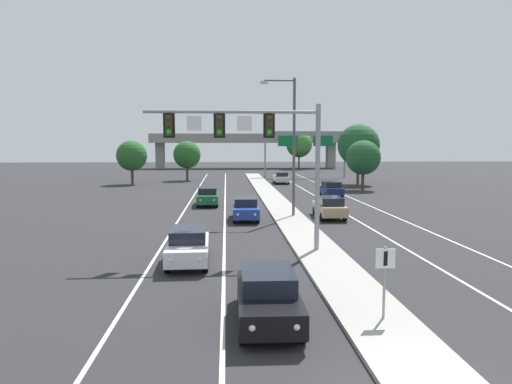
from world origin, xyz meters
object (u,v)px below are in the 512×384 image
object	(u,v)px
car_receding_silver	(281,178)
tree_far_right_b	(363,158)
car_receding_navy	(331,189)
tree_far_left_c	(187,155)
street_lamp_median	(291,139)
tree_far_right_a	(359,145)
median_sign_post	(385,272)
car_receding_tan	(329,207)
highway_sign_gantry	(305,139)
car_oncoming_black	(268,295)
car_oncoming_white	(188,245)
overhead_signal_mast	(256,141)
car_oncoming_blue	(246,208)
tree_far_right_c	(299,144)
car_oncoming_green	(208,196)
tree_far_left_b	(132,156)

from	to	relation	value
car_receding_silver	tree_far_right_b	distance (m)	13.17
car_receding_navy	tree_far_left_c	size ratio (longest dim) A/B	0.77
street_lamp_median	tree_far_right_a	bearing A→B (deg)	64.56
median_sign_post	car_receding_tan	bearing A→B (deg)	81.97
tree_far_right_b	street_lamp_median	bearing A→B (deg)	-119.98
car_receding_tan	car_receding_silver	distance (m)	29.68
highway_sign_gantry	tree_far_right_b	bearing A→B (deg)	-81.09
car_oncoming_black	car_oncoming_white	world-z (taller)	same
overhead_signal_mast	car_oncoming_blue	xyz separation A→B (m)	(-0.10, 10.22, -4.72)
car_oncoming_blue	tree_far_right_a	size ratio (longest dim) A/B	0.56
car_oncoming_black	highway_sign_gantry	xyz separation A→B (m)	(11.53, 60.44, 5.34)
median_sign_post	car_oncoming_white	xyz separation A→B (m)	(-6.49, 7.49, -0.77)
tree_far_right_a	tree_far_left_c	size ratio (longest dim) A/B	1.38
highway_sign_gantry	tree_far_right_b	world-z (taller)	highway_sign_gantry
median_sign_post	tree_far_right_c	bearing A→B (deg)	82.69
car_oncoming_white	tree_far_right_b	xyz separation A→B (m)	(17.79, 32.41, 3.00)
overhead_signal_mast	highway_sign_gantry	xyz separation A→B (m)	(11.30, 51.56, 0.63)
car_oncoming_white	tree_far_right_b	world-z (taller)	tree_far_right_b
car_oncoming_black	car_receding_navy	size ratio (longest dim) A/B	1.00
car_oncoming_green	tree_far_right_a	world-z (taller)	tree_far_right_a
tree_far_right_a	tree_far_left_c	xyz separation A→B (m)	(-23.42, 8.21, -1.44)
car_oncoming_white	car_receding_tan	xyz separation A→B (m)	(9.28, 12.31, 0.00)
car_oncoming_green	tree_far_left_b	world-z (taller)	tree_far_left_b
car_oncoming_green	tree_far_right_b	bearing A→B (deg)	35.08
median_sign_post	tree_far_left_c	bearing A→B (deg)	100.72
overhead_signal_mast	tree_far_right_c	xyz separation A→B (m)	(14.30, 76.79, -0.22)
tree_far_right_b	tree_far_left_c	world-z (taller)	tree_far_right_b
car_oncoming_black	car_oncoming_white	bearing A→B (deg)	112.62
street_lamp_median	car_oncoming_blue	size ratio (longest dim) A/B	2.23
car_receding_silver	car_oncoming_green	bearing A→B (deg)	-112.62
tree_far_right_c	car_oncoming_white	bearing A→B (deg)	-102.58
overhead_signal_mast	tree_far_left_c	size ratio (longest dim) A/B	1.46
car_oncoming_white	car_receding_navy	bearing A→B (deg)	64.27
tree_far_right_c	tree_far_left_b	world-z (taller)	tree_far_right_c
car_oncoming_black	car_receding_tan	size ratio (longest dim) A/B	1.00
median_sign_post	tree_far_right_b	bearing A→B (deg)	74.19
tree_far_left_b	car_oncoming_white	bearing A→B (deg)	-75.49
car_receding_silver	car_oncoming_blue	bearing A→B (deg)	-101.56
overhead_signal_mast	tree_far_right_c	world-z (taller)	tree_far_right_c
car_receding_navy	highway_sign_gantry	world-z (taller)	highway_sign_gantry
car_receding_navy	car_oncoming_blue	bearing A→B (deg)	-123.82
car_oncoming_black	median_sign_post	bearing A→B (deg)	-5.42
highway_sign_gantry	tree_far_left_b	distance (m)	27.87
overhead_signal_mast	tree_far_right_b	xyz separation A→B (m)	(14.57, 30.68, -1.72)
median_sign_post	tree_far_left_b	bearing A→B (deg)	109.32
overhead_signal_mast	car_receding_silver	world-z (taller)	overhead_signal_mast
tree_far_left_b	overhead_signal_mast	bearing A→B (deg)	-70.73
street_lamp_median	tree_far_right_c	size ratio (longest dim) A/B	1.23
car_receding_tan	tree_far_left_c	size ratio (longest dim) A/B	0.77
median_sign_post	car_receding_navy	xyz separation A→B (m)	(6.05, 33.50, -0.77)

